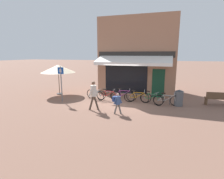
# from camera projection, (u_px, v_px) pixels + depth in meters

# --- Properties ---
(ground_plane) EXTENTS (160.00, 160.00, 0.00)m
(ground_plane) POSITION_uv_depth(u_px,v_px,m) (116.00, 103.00, 11.55)
(ground_plane) COLOR brown
(shop_front) EXTENTS (6.04, 4.46, 6.01)m
(shop_front) POSITION_uv_depth(u_px,v_px,m) (138.00, 56.00, 14.47)
(shop_front) COLOR #9E7056
(shop_front) RESTS_ON ground_plane
(bike_rack_rail) EXTENTS (5.37, 0.04, 0.57)m
(bike_rack_rail) POSITION_uv_depth(u_px,v_px,m) (129.00, 94.00, 11.91)
(bike_rack_rail) COLOR #47494F
(bike_rack_rail) RESTS_ON ground_plane
(bicycle_black) EXTENTS (1.57, 0.75, 0.79)m
(bicycle_black) POSITION_uv_depth(u_px,v_px,m) (95.00, 95.00, 12.41)
(bicycle_black) COLOR black
(bicycle_black) RESTS_ON ground_plane
(bicycle_red) EXTENTS (1.74, 0.52, 0.81)m
(bicycle_red) POSITION_uv_depth(u_px,v_px,m) (108.00, 95.00, 12.16)
(bicycle_red) COLOR black
(bicycle_red) RESTS_ON ground_plane
(bicycle_purple) EXTENTS (1.84, 0.68, 0.89)m
(bicycle_purple) POSITION_uv_depth(u_px,v_px,m) (123.00, 95.00, 12.04)
(bicycle_purple) COLOR black
(bicycle_purple) RESTS_ON ground_plane
(bicycle_orange) EXTENTS (1.80, 0.52, 0.86)m
(bicycle_orange) POSITION_uv_depth(u_px,v_px,m) (138.00, 97.00, 11.59)
(bicycle_orange) COLOR black
(bicycle_orange) RESTS_ON ground_plane
(bicycle_green) EXTENTS (1.55, 0.80, 0.84)m
(bicycle_green) POSITION_uv_depth(u_px,v_px,m) (151.00, 99.00, 11.19)
(bicycle_green) COLOR black
(bicycle_green) RESTS_ON ground_plane
(bicycle_silver) EXTENTS (1.69, 0.52, 0.84)m
(bicycle_silver) POSITION_uv_depth(u_px,v_px,m) (167.00, 100.00, 10.88)
(bicycle_silver) COLOR black
(bicycle_silver) RESTS_ON ground_plane
(pedestrian_adult) EXTENTS (0.56, 0.58, 1.69)m
(pedestrian_adult) POSITION_uv_depth(u_px,v_px,m) (94.00, 92.00, 9.97)
(pedestrian_adult) COLOR #47382D
(pedestrian_adult) RESTS_ON ground_plane
(pedestrian_child) EXTENTS (0.52, 0.41, 1.15)m
(pedestrian_child) POSITION_uv_depth(u_px,v_px,m) (117.00, 101.00, 9.34)
(pedestrian_child) COLOR slate
(pedestrian_child) RESTS_ON ground_plane
(litter_bin) EXTENTS (0.54, 0.54, 1.03)m
(litter_bin) POSITION_uv_depth(u_px,v_px,m) (179.00, 98.00, 10.85)
(litter_bin) COLOR #515459
(litter_bin) RESTS_ON ground_plane
(parking_sign) EXTENTS (0.44, 0.07, 2.38)m
(parking_sign) POSITION_uv_depth(u_px,v_px,m) (61.00, 80.00, 11.70)
(parking_sign) COLOR slate
(parking_sign) RESTS_ON ground_plane
(cafe_parasol) EXTENTS (2.68, 2.68, 2.35)m
(cafe_parasol) POSITION_uv_depth(u_px,v_px,m) (58.00, 69.00, 13.75)
(cafe_parasol) COLOR #4C3D2D
(cafe_parasol) RESTS_ON ground_plane
(park_bench) EXTENTS (1.63, 0.59, 0.87)m
(park_bench) POSITION_uv_depth(u_px,v_px,m) (219.00, 98.00, 10.89)
(park_bench) COLOR brown
(park_bench) RESTS_ON ground_plane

